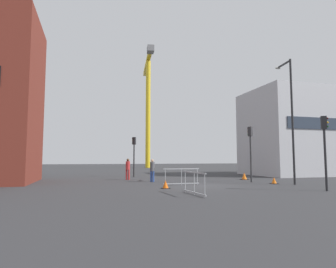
{
  "coord_description": "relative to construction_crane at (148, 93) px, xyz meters",
  "views": [
    {
      "loc": [
        -6.88,
        -17.41,
        1.7
      ],
      "look_at": [
        0.0,
        7.43,
        3.92
      ],
      "focal_mm": 30.83,
      "sensor_mm": 36.0,
      "label": 1
    }
  ],
  "objects": [
    {
      "name": "ground",
      "position": [
        -4.17,
        -37.17,
        -14.5
      ],
      "size": [
        160.0,
        160.0,
        0.0
      ],
      "primitive_type": "plane",
      "color": "#333335"
    },
    {
      "name": "office_block",
      "position": [
        10.95,
        -28.7,
        -10.06
      ],
      "size": [
        11.17,
        7.75,
        8.87
      ],
      "color": "#B7B7BC",
      "rests_on": "ground"
    },
    {
      "name": "construction_crane",
      "position": [
        0.0,
        0.0,
        0.0
      ],
      "size": [
        2.98,
        16.49,
        21.86
      ],
      "color": "yellow",
      "rests_on": "ground"
    },
    {
      "name": "streetlamp_tall",
      "position": [
        2.12,
        -38.17,
        -9.57
      ],
      "size": [
        0.48,
        1.77,
        8.49
      ],
      "color": "#232326",
      "rests_on": "ground"
    },
    {
      "name": "traffic_light_far",
      "position": [
        0.41,
        -35.85,
        -11.78
      ],
      "size": [
        0.34,
        0.39,
        4.05
      ],
      "color": "#2D2D30",
      "rests_on": "ground"
    },
    {
      "name": "traffic_light_crosswalk",
      "position": [
        1.18,
        -41.96,
        -11.81
      ],
      "size": [
        0.38,
        0.36,
        4.0
      ],
      "color": "#232326",
      "rests_on": "ground"
    },
    {
      "name": "traffic_light_corner",
      "position": [
        -6.89,
        -27.53,
        -11.97
      ],
      "size": [
        0.38,
        0.36,
        3.74
      ],
      "color": "#232326",
      "rests_on": "ground"
    },
    {
      "name": "pedestrian_walking",
      "position": [
        -6.44,
        -33.57,
        -13.53
      ],
      "size": [
        0.34,
        0.34,
        1.67
      ],
      "color": "#33519E",
      "rests_on": "ground"
    },
    {
      "name": "pedestrian_waiting",
      "position": [
        -7.89,
        -30.9,
        -13.5
      ],
      "size": [
        0.34,
        0.34,
        1.72
      ],
      "color": "red",
      "rests_on": "ground"
    },
    {
      "name": "safety_barrier_right_run",
      "position": [
        -6.15,
        -41.57,
        -13.93
      ],
      "size": [
        0.23,
        2.42,
        1.08
      ],
      "color": "#9EA0A5",
      "rests_on": "ground"
    },
    {
      "name": "safety_barrier_front",
      "position": [
        -5.15,
        -36.58,
        -13.93
      ],
      "size": [
        2.42,
        0.12,
        1.08
      ],
      "color": "#9EA0A5",
      "rests_on": "ground"
    },
    {
      "name": "traffic_cone_striped",
      "position": [
        1.38,
        -33.23,
        -14.23
      ],
      "size": [
        0.57,
        0.57,
        0.58
      ],
      "color": "black",
      "rests_on": "ground"
    },
    {
      "name": "traffic_cone_orange",
      "position": [
        -6.72,
        -38.42,
        -14.28
      ],
      "size": [
        0.47,
        0.47,
        0.47
      ],
      "color": "black",
      "rests_on": "ground"
    },
    {
      "name": "traffic_cone_by_barrier",
      "position": [
        1.25,
        -37.36,
        -14.29
      ],
      "size": [
        0.45,
        0.45,
        0.46
      ],
      "color": "black",
      "rests_on": "ground"
    }
  ]
}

